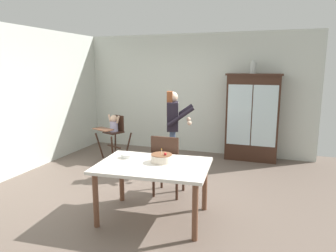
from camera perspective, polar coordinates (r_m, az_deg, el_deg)
ground_plane at (r=5.04m, az=-3.17°, el=-12.10°), size 6.24×6.24×0.00m
wall_back at (r=7.16m, az=4.87°, el=5.93°), size 5.32×0.06×2.70m
wall_left at (r=6.18m, az=-26.49°, el=4.05°), size 0.06×5.32×2.70m
china_cabinet at (r=6.74m, az=15.32°, el=1.58°), size 1.12×0.48×1.83m
ceramic_vase at (r=6.66m, az=15.42°, el=10.37°), size 0.13×0.13×0.27m
high_chair_with_toddler at (r=6.76m, az=-10.04°, el=-0.45°), size 0.75×0.82×0.95m
adult_person at (r=5.65m, az=0.94°, el=0.73°), size 0.61×0.60×1.53m
dining_table at (r=4.01m, az=-2.76°, el=-8.30°), size 1.50×1.11×0.74m
birthday_cake at (r=4.04m, az=-1.18°, el=-5.96°), size 0.28×0.28×0.19m
serving_bowl at (r=4.28m, az=-7.48°, el=-5.44°), size 0.18×0.18×0.05m
dining_chair_far_side at (r=4.69m, az=-0.23°, el=-6.58°), size 0.45×0.45×0.96m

